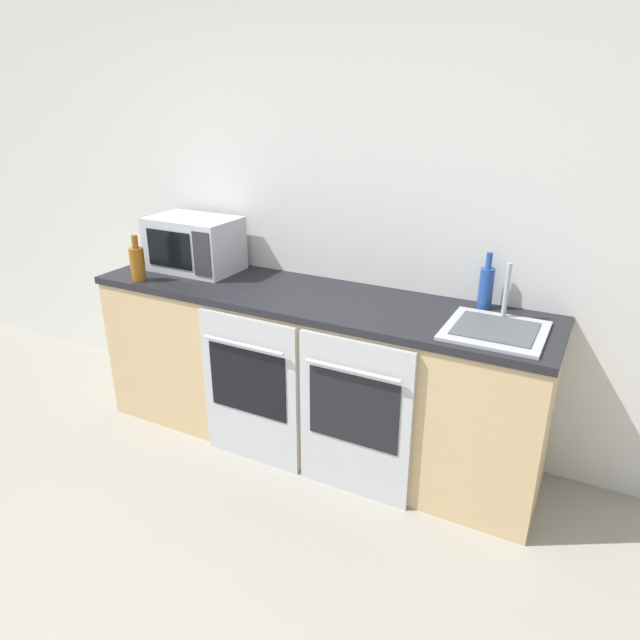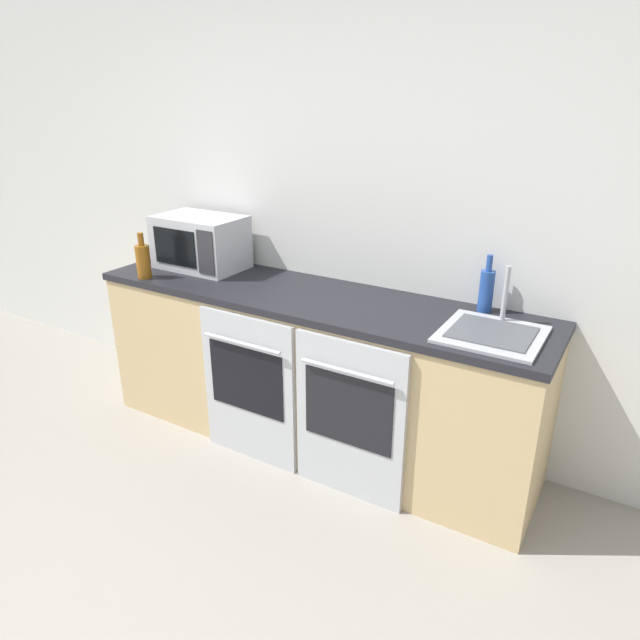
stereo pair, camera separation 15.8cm
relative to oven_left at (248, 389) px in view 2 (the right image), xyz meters
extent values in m
cube|color=silver|center=(0.21, 0.66, 0.86)|extent=(10.00, 0.06, 2.60)
cube|color=tan|center=(0.21, 0.33, 0.00)|extent=(2.55, 0.62, 0.88)
cube|color=black|center=(0.21, 0.33, 0.46)|extent=(2.57, 0.64, 0.04)
cube|color=#B7BABF|center=(0.00, 0.00, -0.01)|extent=(0.59, 0.03, 0.86)
cube|color=black|center=(0.00, -0.02, 0.06)|extent=(0.47, 0.01, 0.38)
cylinder|color=#B7BABF|center=(0.00, -0.04, 0.28)|extent=(0.49, 0.02, 0.02)
cube|color=#B7BABF|center=(0.62, 0.00, -0.01)|extent=(0.59, 0.03, 0.86)
cube|color=black|center=(0.62, -0.02, 0.06)|extent=(0.47, 0.01, 0.38)
cylinder|color=#B7BABF|center=(0.62, -0.04, 0.28)|extent=(0.49, 0.02, 0.02)
cube|color=#B7BABF|center=(-0.64, 0.41, 0.64)|extent=(0.53, 0.34, 0.32)
cube|color=black|center=(-0.69, 0.24, 0.64)|extent=(0.32, 0.01, 0.22)
cube|color=#2D2D33|center=(-0.45, 0.24, 0.64)|extent=(0.12, 0.01, 0.26)
cylinder|color=#8C5114|center=(-0.79, 0.08, 0.58)|extent=(0.08, 0.08, 0.19)
cylinder|color=#8C5114|center=(-0.79, 0.08, 0.71)|extent=(0.03, 0.03, 0.07)
cylinder|color=#234793|center=(1.07, 0.55, 0.58)|extent=(0.07, 0.07, 0.21)
cylinder|color=#234793|center=(1.07, 0.55, 0.73)|extent=(0.03, 0.03, 0.08)
cube|color=#A8AAAF|center=(1.19, 0.27, 0.49)|extent=(0.44, 0.43, 0.01)
cube|color=#4C4F54|center=(1.19, 0.27, 0.50)|extent=(0.35, 0.31, 0.01)
cylinder|color=#A8AAAF|center=(1.19, 0.44, 0.63)|extent=(0.02, 0.02, 0.27)
camera|label=1|loc=(1.59, -2.22, 1.50)|focal=32.00mm
camera|label=2|loc=(1.73, -2.14, 1.50)|focal=32.00mm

